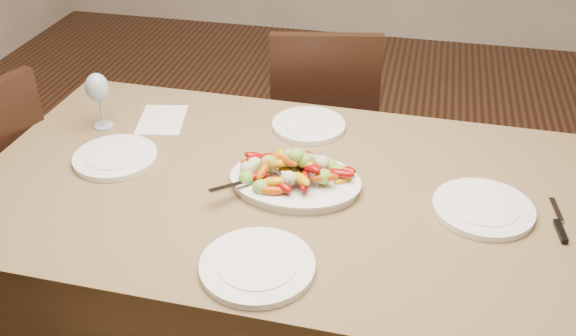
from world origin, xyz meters
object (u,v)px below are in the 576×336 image
(dining_table, at_px, (288,283))
(plate_near, at_px, (257,266))
(serving_platter, at_px, (295,183))
(plate_left, at_px, (115,158))
(wine_glass, at_px, (99,99))
(plate_far, at_px, (309,126))
(chair_far, at_px, (322,123))
(plate_right, at_px, (483,209))

(dining_table, relative_size, plate_near, 6.51)
(dining_table, xyz_separation_m, serving_platter, (0.02, 0.00, 0.39))
(plate_left, xyz_separation_m, plate_near, (0.56, -0.38, 0.00))
(serving_platter, bearing_deg, dining_table, -175.05)
(plate_left, relative_size, wine_glass, 1.25)
(serving_platter, xyz_separation_m, plate_left, (-0.57, 0.02, -0.00))
(plate_far, bearing_deg, plate_left, -148.62)
(plate_far, relative_size, wine_glass, 1.19)
(dining_table, bearing_deg, plate_left, 177.97)
(plate_left, distance_m, plate_far, 0.63)
(plate_left, xyz_separation_m, wine_glass, (-0.13, 0.19, 0.09))
(chair_far, relative_size, plate_right, 3.46)
(dining_table, xyz_separation_m, plate_near, (0.01, -0.36, 0.39))
(plate_near, relative_size, wine_glass, 1.38)
(chair_far, xyz_separation_m, wine_glass, (-0.63, -0.69, 0.39))
(serving_platter, distance_m, plate_left, 0.57)
(chair_far, relative_size, plate_left, 3.71)
(chair_far, bearing_deg, dining_table, 82.42)
(plate_left, distance_m, wine_glass, 0.25)
(plate_far, height_order, plate_near, same)
(wine_glass, bearing_deg, plate_left, -54.90)
(plate_far, xyz_separation_m, plate_near, (0.01, -0.71, 0.00))
(plate_left, distance_m, plate_near, 0.67)
(chair_far, xyz_separation_m, serving_platter, (0.07, -0.90, 0.30))
(plate_left, bearing_deg, chair_far, 60.52)
(serving_platter, distance_m, plate_right, 0.53)
(chair_far, distance_m, serving_platter, 0.95)
(plate_right, xyz_separation_m, wine_glass, (-1.23, 0.21, 0.09))
(serving_platter, bearing_deg, plate_far, 94.73)
(dining_table, bearing_deg, plate_far, 91.32)
(serving_platter, height_order, plate_right, serving_platter)
(dining_table, distance_m, chair_far, 0.91)
(plate_near, bearing_deg, chair_far, 92.61)
(plate_left, height_order, wine_glass, wine_glass)
(dining_table, distance_m, serving_platter, 0.39)
(plate_right, relative_size, wine_glass, 1.34)
(plate_near, bearing_deg, wine_glass, 140.25)
(plate_far, height_order, wine_glass, wine_glass)
(plate_right, relative_size, plate_far, 1.12)
(plate_left, bearing_deg, plate_far, 31.38)
(dining_table, relative_size, serving_platter, 5.00)
(plate_right, distance_m, wine_glass, 1.25)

